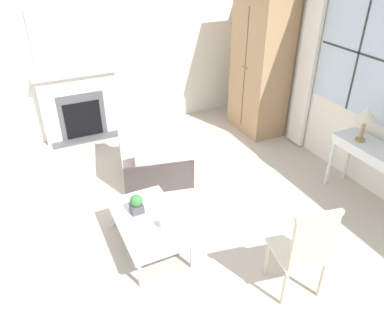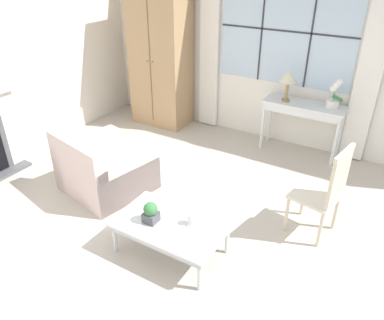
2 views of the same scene
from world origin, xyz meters
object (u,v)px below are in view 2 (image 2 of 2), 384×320
armchair_upholstered (105,170)px  pillar_candle (192,219)px  table_lamp (289,78)px  side_chair_wooden (327,189)px  console_table (304,110)px  potted_orchid (334,96)px  armoire (161,55)px  potted_plant_small (151,212)px  coffee_table (170,227)px

armchair_upholstered → pillar_candle: 1.59m
table_lamp → side_chair_wooden: bearing=-58.8°
console_table → potted_orchid: 0.45m
armoire → side_chair_wooden: size_ratio=2.21×
console_table → armchair_upholstered: (-1.81, -2.21, -0.40)m
armoire → potted_plant_small: bearing=-57.3°
armoire → coffee_table: 3.40m
armchair_upholstered → coffee_table: (1.34, -0.53, 0.04)m
side_chair_wooden → potted_plant_small: side_chair_wooden is taller
armoire → pillar_candle: bearing=-50.4°
armoire → armchair_upholstered: size_ratio=2.03×
armoire → armchair_upholstered: 2.39m
side_chair_wooden → potted_plant_small: size_ratio=4.81×
potted_plant_small → pillar_candle: 0.40m
side_chair_wooden → potted_plant_small: bearing=-141.5°
table_lamp → armchair_upholstered: (-1.54, -2.18, -0.84)m
console_table → table_lamp: table_lamp is taller
armoire → console_table: bearing=1.9°
armoire → pillar_candle: size_ratio=17.40×
side_chair_wooden → potted_plant_small: 1.78m
potted_orchid → pillar_candle: 2.80m
armchair_upholstered → side_chair_wooden: size_ratio=1.09×
console_table → armoire: bearing=-178.1°
console_table → side_chair_wooden: bearing=-66.4°
table_lamp → potted_orchid: (0.63, 0.06, -0.17)m
potted_orchid → side_chair_wooden: bearing=-77.7°
armchair_upholstered → potted_plant_small: 1.32m
armoire → console_table: (2.40, 0.08, -0.49)m
potted_orchid → potted_plant_small: 3.05m
table_lamp → pillar_candle: bearing=-90.3°
armchair_upholstered → pillar_candle: (1.53, -0.43, 0.14)m
coffee_table → table_lamp: bearing=85.8°
console_table → potted_plant_small: size_ratio=5.19×
potted_orchid → console_table: bearing=-175.8°
console_table → side_chair_wooden: side_chair_wooden is taller
table_lamp → potted_plant_small: (-0.38, -2.78, -0.65)m
table_lamp → potted_plant_small: size_ratio=2.01×
coffee_table → pillar_candle: size_ratio=8.06×
table_lamp → potted_plant_small: bearing=-97.7°
console_table → potted_plant_small: 2.89m
side_chair_wooden → coffee_table: (-1.21, -1.04, -0.26)m
table_lamp → side_chair_wooden: 2.03m
armchair_upholstered → potted_plant_small: armchair_upholstered is taller
coffee_table → console_table: bearing=80.4°
side_chair_wooden → pillar_candle: 1.40m
console_table → side_chair_wooden: size_ratio=1.08×
armchair_upholstered → side_chair_wooden: bearing=11.2°
side_chair_wooden → armchair_upholstered: bearing=-168.8°
potted_orchid → pillar_candle: size_ratio=3.11×
table_lamp → console_table: bearing=7.7°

